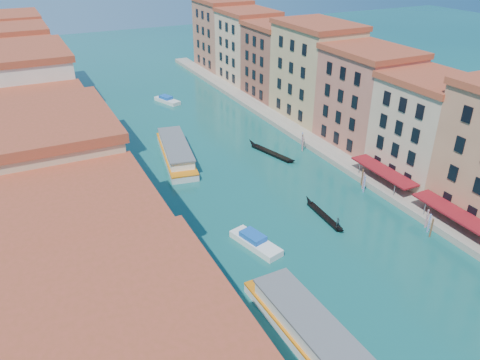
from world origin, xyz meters
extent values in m
cube|color=#984121|center=(-26.00, 8.00, 18.50)|extent=(12.80, 16.40, 1.00)
cube|color=tan|center=(-26.00, 23.50, 8.50)|extent=(12.00, 15.00, 17.00)
cube|color=#984121|center=(-26.00, 23.50, 17.50)|extent=(12.80, 15.40, 1.00)
cube|color=tan|center=(-26.00, 39.50, 9.50)|extent=(12.00, 17.00, 19.00)
cube|color=#984121|center=(-26.00, 39.50, 19.50)|extent=(12.80, 17.40, 1.00)
cube|color=tan|center=(-26.00, 55.00, 8.25)|extent=(12.00, 14.00, 16.50)
cube|color=#984121|center=(-26.00, 55.00, 17.00)|extent=(12.80, 14.40, 1.00)
cube|color=beige|center=(-26.00, 71.00, 10.00)|extent=(12.00, 18.00, 20.00)
cube|color=#984121|center=(-26.00, 71.00, 20.50)|extent=(12.80, 18.40, 1.00)
cube|color=tan|center=(-26.00, 88.00, 8.75)|extent=(12.00, 16.00, 17.50)
cube|color=#984121|center=(-26.00, 88.00, 18.00)|extent=(12.80, 16.40, 1.00)
cube|color=tan|center=(-26.00, 103.50, 9.25)|extent=(12.00, 15.00, 18.50)
cube|color=#984121|center=(-26.00, 103.50, 19.00)|extent=(12.80, 15.40, 1.00)
cube|color=tan|center=(-26.00, 119.50, 9.50)|extent=(12.00, 17.00, 19.00)
cube|color=#984121|center=(-26.00, 119.50, 19.50)|extent=(12.80, 17.40, 1.00)
cube|color=tan|center=(30.00, 39.00, 8.25)|extent=(12.00, 14.00, 16.50)
cube|color=#984121|center=(30.00, 39.00, 17.00)|extent=(12.80, 14.40, 1.00)
cube|color=#AD5E4A|center=(30.00, 54.00, 9.00)|extent=(12.00, 16.00, 18.00)
cube|color=#984121|center=(30.00, 54.00, 18.50)|extent=(12.80, 16.40, 1.00)
cube|color=tan|center=(30.00, 71.00, 10.00)|extent=(12.00, 18.00, 20.00)
cube|color=#984121|center=(30.00, 71.00, 20.50)|extent=(12.80, 18.40, 1.00)
cube|color=brown|center=(30.00, 87.50, 8.75)|extent=(12.00, 15.00, 17.50)
cube|color=#984121|center=(30.00, 87.50, 18.00)|extent=(12.80, 15.40, 1.00)
cube|color=tan|center=(30.00, 103.00, 9.25)|extent=(12.00, 16.00, 18.50)
cube|color=#984121|center=(30.00, 103.00, 19.00)|extent=(12.80, 16.40, 1.00)
cube|color=#A4634A|center=(30.00, 119.50, 9.75)|extent=(12.00, 17.00, 19.50)
cube|color=#984121|center=(30.00, 119.50, 20.00)|extent=(12.80, 17.40, 1.00)
cube|color=gray|center=(22.00, 65.00, 0.50)|extent=(4.00, 140.00, 1.00)
cube|color=maroon|center=(22.20, 23.50, 3.00)|extent=(3.20, 15.30, 0.25)
cylinder|color=slate|center=(20.80, 28.60, 1.50)|extent=(0.12, 0.12, 3.00)
cube|color=maroon|center=(22.20, 39.00, 3.00)|extent=(3.20, 12.60, 0.25)
cylinder|color=slate|center=(20.80, 34.80, 1.50)|extent=(0.12, 0.12, 3.00)
cylinder|color=slate|center=(20.80, 43.20, 1.50)|extent=(0.12, 0.12, 3.00)
cylinder|color=brown|center=(18.50, 25.00, 1.30)|extent=(0.24, 0.24, 3.20)
cylinder|color=brown|center=(19.10, 26.00, 1.30)|extent=(0.24, 0.24, 3.20)
cylinder|color=brown|center=(19.70, 27.00, 1.30)|extent=(0.24, 0.24, 3.20)
cylinder|color=brown|center=(18.50, 39.00, 1.30)|extent=(0.24, 0.24, 3.20)
cylinder|color=brown|center=(19.10, 40.00, 1.30)|extent=(0.24, 0.24, 3.20)
cylinder|color=brown|center=(19.70, 41.00, 1.30)|extent=(0.24, 0.24, 3.20)
cylinder|color=brown|center=(18.50, 57.00, 1.30)|extent=(0.24, 0.24, 3.20)
cylinder|color=brown|center=(19.10, 58.00, 1.30)|extent=(0.24, 0.24, 3.20)
cylinder|color=brown|center=(19.70, 59.00, 1.30)|extent=(0.24, 0.24, 3.20)
cube|color=white|center=(-6.73, 16.25, 0.61)|extent=(5.26, 20.53, 1.22)
cube|color=white|center=(-6.73, 16.25, 1.94)|extent=(4.61, 16.44, 1.63)
cube|color=slate|center=(-6.73, 16.25, 2.91)|extent=(4.93, 16.95, 0.25)
cube|color=orange|center=(-6.73, 16.25, 1.17)|extent=(5.31, 20.53, 0.25)
cube|color=silver|center=(-4.28, 64.59, 0.61)|extent=(8.18, 20.96, 1.23)
cube|color=white|center=(-4.28, 64.59, 1.94)|extent=(6.95, 16.84, 1.64)
cube|color=slate|center=(-4.28, 64.59, 2.92)|extent=(7.34, 17.40, 0.26)
cube|color=orange|center=(-4.28, 64.59, 1.18)|extent=(8.23, 20.97, 0.26)
cube|color=black|center=(8.39, 35.55, 0.20)|extent=(1.39, 8.13, 0.40)
cone|color=black|center=(8.61, 40.04, 0.54)|extent=(0.90, 1.84, 1.51)
cone|color=black|center=(8.16, 31.06, 0.45)|extent=(0.88, 1.53, 1.33)
imported|color=#223436|center=(8.22, 32.14, 1.14)|extent=(0.58, 0.40, 1.55)
cube|color=black|center=(12.42, 58.28, 0.24)|extent=(3.72, 9.72, 0.49)
cone|color=black|center=(10.99, 63.50, 0.65)|extent=(1.51, 2.36, 1.82)
cone|color=black|center=(13.85, 53.06, 0.54)|extent=(1.42, 1.99, 1.60)
cube|color=white|center=(-3.97, 33.65, 0.46)|extent=(4.46, 8.36, 0.91)
cube|color=#1655B5|center=(-4.12, 34.20, 1.25)|extent=(2.85, 3.83, 0.80)
cube|color=silver|center=(4.59, 96.41, 0.43)|extent=(4.81, 7.90, 0.86)
cube|color=#1655B5|center=(4.40, 96.92, 1.19)|extent=(2.93, 3.70, 0.75)
camera|label=1|loc=(-28.39, -11.22, 36.85)|focal=35.00mm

